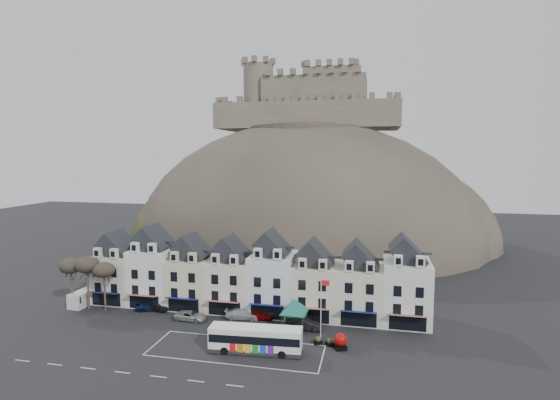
{
  "coord_description": "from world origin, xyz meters",
  "views": [
    {
      "loc": [
        18.86,
        -49.76,
        24.94
      ],
      "look_at": [
        2.76,
        24.0,
        17.02
      ],
      "focal_mm": 28.0,
      "sensor_mm": 36.0,
      "label": 1
    }
  ],
  "objects_px": {
    "bus_shelter": "(294,306)",
    "car_charcoal": "(306,324)",
    "red_buoy": "(340,341)",
    "car_navy": "(150,306)",
    "flagpole": "(322,304)",
    "car_white": "(243,314)",
    "bus": "(256,338)",
    "car_maroon": "(260,315)",
    "car_black": "(157,307)",
    "car_silver": "(191,316)",
    "white_van": "(84,298)"
  },
  "relations": [
    {
      "from": "bus",
      "to": "white_van",
      "type": "height_order",
      "value": "bus"
    },
    {
      "from": "bus_shelter",
      "to": "car_white",
      "type": "xyz_separation_m",
      "value": [
        -8.49,
        2.58,
        -2.8
      ]
    },
    {
      "from": "red_buoy",
      "to": "car_black",
      "type": "distance_m",
      "value": 30.73
    },
    {
      "from": "car_white",
      "to": "car_charcoal",
      "type": "bearing_deg",
      "value": -106.64
    },
    {
      "from": "car_black",
      "to": "car_charcoal",
      "type": "bearing_deg",
      "value": -87.97
    },
    {
      "from": "bus_shelter",
      "to": "car_navy",
      "type": "height_order",
      "value": "bus_shelter"
    },
    {
      "from": "car_silver",
      "to": "car_white",
      "type": "distance_m",
      "value": 7.82
    },
    {
      "from": "car_black",
      "to": "bus",
      "type": "bearing_deg",
      "value": -111.48
    },
    {
      "from": "red_buoy",
      "to": "car_navy",
      "type": "xyz_separation_m",
      "value": [
        -30.99,
        7.54,
        -0.31
      ]
    },
    {
      "from": "car_silver",
      "to": "white_van",
      "type": "bearing_deg",
      "value": 85.14
    },
    {
      "from": "car_navy",
      "to": "car_maroon",
      "type": "xyz_separation_m",
      "value": [
        18.29,
        0.0,
        -0.07
      ]
    },
    {
      "from": "car_silver",
      "to": "car_white",
      "type": "bearing_deg",
      "value": -71.37
    },
    {
      "from": "car_white",
      "to": "car_maroon",
      "type": "height_order",
      "value": "car_white"
    },
    {
      "from": "bus_shelter",
      "to": "car_navy",
      "type": "distance_m",
      "value": 24.42
    },
    {
      "from": "bus_shelter",
      "to": "car_black",
      "type": "distance_m",
      "value": 23.25
    },
    {
      "from": "red_buoy",
      "to": "white_van",
      "type": "height_order",
      "value": "white_van"
    },
    {
      "from": "car_silver",
      "to": "car_charcoal",
      "type": "xyz_separation_m",
      "value": [
        17.54,
        0.16,
        0.1
      ]
    },
    {
      "from": "bus_shelter",
      "to": "car_silver",
      "type": "height_order",
      "value": "bus_shelter"
    },
    {
      "from": "bus",
      "to": "flagpole",
      "type": "distance_m",
      "value": 10.27
    },
    {
      "from": "car_charcoal",
      "to": "bus_shelter",
      "type": "bearing_deg",
      "value": 112.21
    },
    {
      "from": "bus",
      "to": "car_navy",
      "type": "relative_size",
      "value": 2.68
    },
    {
      "from": "red_buoy",
      "to": "car_white",
      "type": "distance_m",
      "value": 17.01
    },
    {
      "from": "white_van",
      "to": "car_maroon",
      "type": "distance_m",
      "value": 30.29
    },
    {
      "from": "bus",
      "to": "flagpole",
      "type": "xyz_separation_m",
      "value": [
        7.57,
        6.3,
        2.91
      ]
    },
    {
      "from": "car_maroon",
      "to": "red_buoy",
      "type": "bearing_deg",
      "value": -124.33
    },
    {
      "from": "bus_shelter",
      "to": "car_charcoal",
      "type": "relative_size",
      "value": 1.54
    },
    {
      "from": "car_black",
      "to": "car_maroon",
      "type": "distance_m",
      "value": 17.09
    },
    {
      "from": "bus_shelter",
      "to": "flagpole",
      "type": "xyz_separation_m",
      "value": [
        4.05,
        -1.55,
        1.18
      ]
    },
    {
      "from": "red_buoy",
      "to": "car_maroon",
      "type": "relative_size",
      "value": 0.52
    },
    {
      "from": "car_black",
      "to": "car_white",
      "type": "xyz_separation_m",
      "value": [
        14.4,
        -0.29,
        0.1
      ]
    },
    {
      "from": "car_navy",
      "to": "car_silver",
      "type": "bearing_deg",
      "value": -126.63
    },
    {
      "from": "car_black",
      "to": "car_white",
      "type": "relative_size",
      "value": 0.77
    },
    {
      "from": "flagpole",
      "to": "car_navy",
      "type": "distance_m",
      "value": 28.77
    },
    {
      "from": "car_navy",
      "to": "car_silver",
      "type": "distance_m",
      "value": 8.48
    },
    {
      "from": "bus_shelter",
      "to": "car_maroon",
      "type": "relative_size",
      "value": 1.8
    },
    {
      "from": "flagpole",
      "to": "car_white",
      "type": "height_order",
      "value": "flagpole"
    },
    {
      "from": "bus_shelter",
      "to": "car_silver",
      "type": "xyz_separation_m",
      "value": [
        -15.99,
        0.38,
        -2.88
      ]
    },
    {
      "from": "bus_shelter",
      "to": "car_navy",
      "type": "bearing_deg",
      "value": 175.26
    },
    {
      "from": "white_van",
      "to": "car_charcoal",
      "type": "height_order",
      "value": "white_van"
    },
    {
      "from": "car_silver",
      "to": "car_charcoal",
      "type": "height_order",
      "value": "car_charcoal"
    },
    {
      "from": "car_white",
      "to": "car_maroon",
      "type": "distance_m",
      "value": 2.71
    },
    {
      "from": "car_white",
      "to": "bus",
      "type": "bearing_deg",
      "value": -159.66
    },
    {
      "from": "bus",
      "to": "car_black",
      "type": "bearing_deg",
      "value": 146.9
    },
    {
      "from": "car_navy",
      "to": "car_white",
      "type": "bearing_deg",
      "value": -110.56
    },
    {
      "from": "bus",
      "to": "bus_shelter",
      "type": "height_order",
      "value": "bus_shelter"
    },
    {
      "from": "flagpole",
      "to": "car_black",
      "type": "relative_size",
      "value": 2.08
    },
    {
      "from": "bus_shelter",
      "to": "flagpole",
      "type": "bearing_deg",
      "value": -18.84
    },
    {
      "from": "car_black",
      "to": "car_white",
      "type": "bearing_deg",
      "value": -83.68
    },
    {
      "from": "red_buoy",
      "to": "car_maroon",
      "type": "bearing_deg",
      "value": 149.29
    },
    {
      "from": "red_buoy",
      "to": "flagpole",
      "type": "distance_m",
      "value": 5.59
    }
  ]
}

